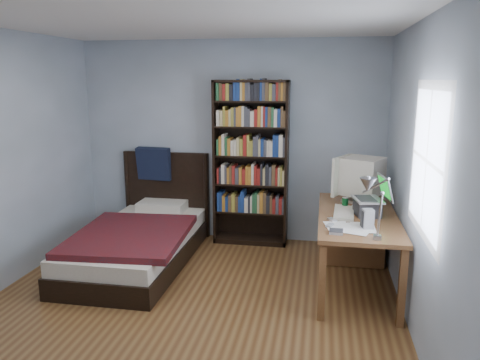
# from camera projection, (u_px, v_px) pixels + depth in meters

# --- Properties ---
(room) EXTENTS (4.20, 4.24, 2.50)m
(room) POSITION_uv_depth(u_px,v_px,m) (184.00, 175.00, 3.85)
(room) COLOR #59341A
(room) RESTS_ON ground
(desk) EXTENTS (0.75, 1.67, 0.73)m
(desk) POSITION_uv_depth(u_px,v_px,m) (353.00, 230.00, 5.08)
(desk) COLOR brown
(desk) RESTS_ON floor
(crt_monitor) EXTENTS (0.58, 0.53, 0.49)m
(crt_monitor) POSITION_uv_depth(u_px,v_px,m) (359.00, 177.00, 4.97)
(crt_monitor) COLOR beige
(crt_monitor) RESTS_ON desk
(laptop) EXTENTS (0.38, 0.37, 0.40)m
(laptop) POSITION_uv_depth(u_px,v_px,m) (369.00, 204.00, 4.51)
(laptop) COLOR #2D2D30
(laptop) RESTS_ON desk
(desk_lamp) EXTENTS (0.23, 0.52, 0.61)m
(desk_lamp) POSITION_uv_depth(u_px,v_px,m) (370.00, 191.00, 3.41)
(desk_lamp) COLOR #99999E
(desk_lamp) RESTS_ON desk
(keyboard) EXTENTS (0.22, 0.49, 0.05)m
(keyboard) POSITION_uv_depth(u_px,v_px,m) (344.00, 213.00, 4.56)
(keyboard) COLOR #BEB79E
(keyboard) RESTS_ON desk
(speaker) EXTENTS (0.11, 0.11, 0.18)m
(speaker) POSITION_uv_depth(u_px,v_px,m) (368.00, 219.00, 4.10)
(speaker) COLOR gray
(speaker) RESTS_ON desk
(soda_can) EXTENTS (0.06, 0.06, 0.11)m
(soda_can) POSITION_uv_depth(u_px,v_px,m) (345.00, 203.00, 4.75)
(soda_can) COLOR #073418
(soda_can) RESTS_ON desk
(mouse) EXTENTS (0.06, 0.10, 0.04)m
(mouse) POSITION_uv_depth(u_px,v_px,m) (355.00, 206.00, 4.80)
(mouse) COLOR silver
(mouse) RESTS_ON desk
(phone_silver) EXTENTS (0.10, 0.12, 0.02)m
(phone_silver) POSITION_uv_depth(u_px,v_px,m) (332.00, 220.00, 4.35)
(phone_silver) COLOR silver
(phone_silver) RESTS_ON desk
(phone_grey) EXTENTS (0.08, 0.10, 0.02)m
(phone_grey) POSITION_uv_depth(u_px,v_px,m) (330.00, 225.00, 4.19)
(phone_grey) COLOR gray
(phone_grey) RESTS_ON desk
(external_drive) EXTENTS (0.12, 0.12, 0.02)m
(external_drive) POSITION_uv_depth(u_px,v_px,m) (336.00, 232.00, 4.01)
(external_drive) COLOR gray
(external_drive) RESTS_ON desk
(bookshelf) EXTENTS (0.91, 0.30, 2.01)m
(bookshelf) POSITION_uv_depth(u_px,v_px,m) (251.00, 163.00, 5.73)
(bookshelf) COLOR black
(bookshelf) RESTS_ON floor
(bed) EXTENTS (1.23, 2.16, 1.16)m
(bed) POSITION_uv_depth(u_px,v_px,m) (141.00, 239.00, 5.30)
(bed) COLOR black
(bed) RESTS_ON floor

